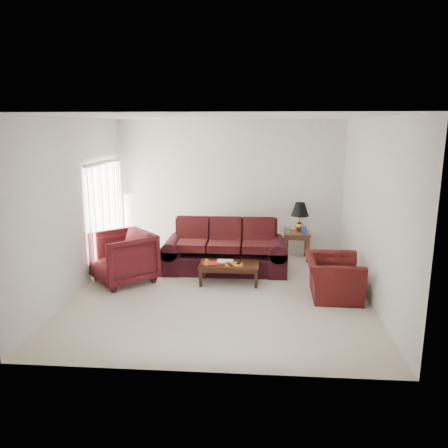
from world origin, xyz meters
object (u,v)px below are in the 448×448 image
object	(u,v)px
floor_lamp	(130,226)
armchair_right	(333,277)
end_table	(296,246)
sofa	(225,247)
armchair_left	(123,257)
coffee_table	(229,273)

from	to	relation	value
floor_lamp	armchair_right	bearing A→B (deg)	-25.62
end_table	floor_lamp	size ratio (longest dim) A/B	0.42
sofa	end_table	bearing A→B (deg)	34.49
floor_lamp	armchair_left	size ratio (longest dim) A/B	1.37
sofa	coffee_table	bearing A→B (deg)	-76.35
sofa	floor_lamp	size ratio (longest dim) A/B	1.71
floor_lamp	armchair_left	world-z (taller)	floor_lamp
armchair_right	floor_lamp	bearing A→B (deg)	66.16
sofa	armchair_right	world-z (taller)	sofa
end_table	armchair_left	world-z (taller)	armchair_left
sofa	armchair_left	bearing A→B (deg)	-153.67
armchair_right	coffee_table	bearing A→B (deg)	76.38
end_table	armchair_right	size ratio (longest dim) A/B	0.57
floor_lamp	coffee_table	size ratio (longest dim) A/B	1.31
sofa	end_table	world-z (taller)	sofa
sofa	floor_lamp	distance (m)	2.28
floor_lamp	armchair_left	bearing A→B (deg)	-78.97
coffee_table	floor_lamp	bearing A→B (deg)	152.27
coffee_table	sofa	bearing A→B (deg)	105.37
armchair_left	coffee_table	xyz separation A→B (m)	(1.98, 0.08, -0.28)
sofa	coffee_table	distance (m)	0.78
floor_lamp	armchair_left	distance (m)	1.59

